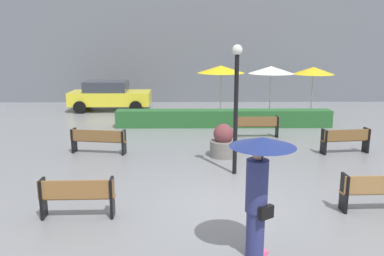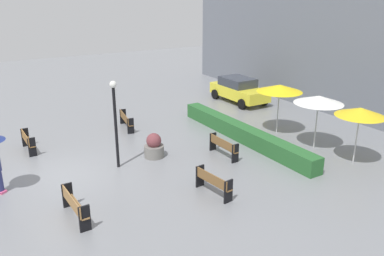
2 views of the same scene
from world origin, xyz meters
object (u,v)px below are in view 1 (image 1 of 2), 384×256
Objects in this scene: bench_far_right at (346,139)px; bench_far_left at (98,139)px; bench_near_right at (383,189)px; pedestrian_with_umbrella at (259,177)px; lamp_post at (236,96)px; patio_umbrella_white at (271,70)px; bench_back_row at (256,125)px; patio_umbrella_yellow_far at (313,71)px; planter_pot at (223,143)px; patio_umbrella_yellow at (221,69)px; bench_near_left at (77,195)px; parked_car at (109,95)px.

bench_far_right is 8.22m from bench_far_left.
pedestrian_with_umbrella is at bearing -148.52° from bench_near_right.
lamp_post is at bearing -152.73° from bench_far_right.
pedestrian_with_umbrella is 13.30m from patio_umbrella_white.
bench_back_row is 0.80× the size of pedestrian_with_umbrella.
bench_far_left is 11.27m from patio_umbrella_yellow_far.
bench_far_left is 4.14m from planter_pot.
bench_back_row is 8.96m from pedestrian_with_umbrella.
bench_far_right is 4.11m from planter_pot.
pedestrian_with_umbrella is (-1.45, -8.78, 0.97)m from bench_back_row.
bench_far_left is at bearing -125.75° from patio_umbrella_yellow.
bench_near_left is 12.08m from patio_umbrella_yellow.
lamp_post reaches higher than parked_car.
bench_near_left is at bearing -119.17° from patio_umbrella_white.
patio_umbrella_yellow_far is (4.74, 8.59, 0.01)m from lamp_post.
bench_near_right is at bearing -98.99° from patio_umbrella_yellow_far.
bench_far_right is 0.67× the size of patio_umbrella_white.
parked_car is at bearing 161.06° from patio_umbrella_yellow.
patio_umbrella_white is 2.07m from patio_umbrella_yellow_far.
pedestrian_with_umbrella is 12.93m from patio_umbrella_yellow.
patio_umbrella_yellow is at bearing 70.80° from bench_near_left.
bench_far_left is at bearing 147.29° from bench_near_right.
pedestrian_with_umbrella is at bearing -99.40° from bench_back_row.
bench_near_left reaches higher than bench_far_left.
bench_near_left is 0.90× the size of bench_back_row.
bench_far_right is at bearing 78.34° from bench_near_right.
pedestrian_with_umbrella reaches higher than bench_near_left.
parked_car is at bearing 98.16° from bench_far_left.
planter_pot is at bearing 52.65° from bench_near_left.
bench_near_right is at bearing 2.39° from bench_near_left.
parked_car is (-10.23, 1.80, -1.42)m from patio_umbrella_yellow_far.
lamp_post is at bearing -25.90° from bench_far_left.
bench_back_row is 0.42× the size of parked_car.
bench_near_left is 13.38m from parked_car.
lamp_post is (3.66, 2.86, 1.71)m from bench_near_left.
parked_car reaches higher than planter_pot.
lamp_post is (0.17, -1.71, 1.77)m from planter_pot.
patio_umbrella_yellow_far is at bearing 81.01° from bench_near_right.
patio_umbrella_yellow is 2.41m from patio_umbrella_white.
pedestrian_with_umbrella is (3.54, -1.62, 0.95)m from bench_near_left.
planter_pot is at bearing 126.21° from bench_near_right.
parked_car is (-6.82, 6.09, 0.32)m from bench_back_row.
bench_far_right is 0.68× the size of patio_umbrella_yellow_far.
bench_far_left is 8.40m from parked_car.
planter_pot is at bearing -112.78° from patio_umbrella_white.
bench_near_left is at bearing -177.61° from bench_near_right.
patio_umbrella_white is (2.41, 0.08, -0.04)m from patio_umbrella_yellow.
bench_near_right is at bearing -76.60° from bench_back_row.
bench_far_right is 1.53× the size of planter_pot.
patio_umbrella_yellow is at bearing 86.28° from planter_pot.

